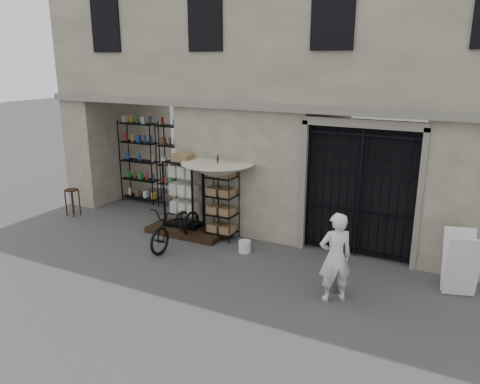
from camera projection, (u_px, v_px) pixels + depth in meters
The scene contains 15 objects.
ground at pixel (243, 277), 9.52m from camera, with size 80.00×80.00×0.00m, color black.
main_building at pixel (316, 50), 11.70m from camera, with size 14.00×4.00×9.00m, color tan.
shop_recess at pixel (149, 159), 13.49m from camera, with size 3.00×1.70×3.00m, color black.
shop_shelving at pixel (158, 164), 14.01m from camera, with size 2.70×0.50×2.50m, color black.
iron_gate at pixel (361, 190), 10.28m from camera, with size 2.50×0.21×3.00m.
step_platform at pixel (187, 231), 11.89m from camera, with size 2.00×0.90×0.15m, color black.
display_cabinet at pixel (184, 197), 11.82m from camera, with size 0.93×0.67×1.84m.
wire_rack at pixel (221, 207), 11.40m from camera, with size 0.73×0.52×1.66m.
market_umbrella at pixel (218, 167), 11.15m from camera, with size 1.99×2.01×2.52m.
white_bucket at pixel (245, 246), 10.74m from camera, with size 0.28×0.28×0.27m, color silver.
bicycle at pixel (177, 245), 11.16m from camera, with size 0.68×1.02×1.94m, color black.
wooden_stool at pixel (73, 202), 13.18m from camera, with size 0.47×0.47×0.77m.
steel_bollard at pixel (335, 273), 8.82m from camera, with size 0.14×0.14×0.78m, color slate.
shopkeeper at pixel (333, 299), 8.65m from camera, with size 0.62×1.69×0.40m, color silver.
easel_sign at pixel (461, 264), 8.67m from camera, with size 0.74×0.80×1.21m.
Camera 1 is at (3.94, -7.73, 4.29)m, focal length 35.00 mm.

